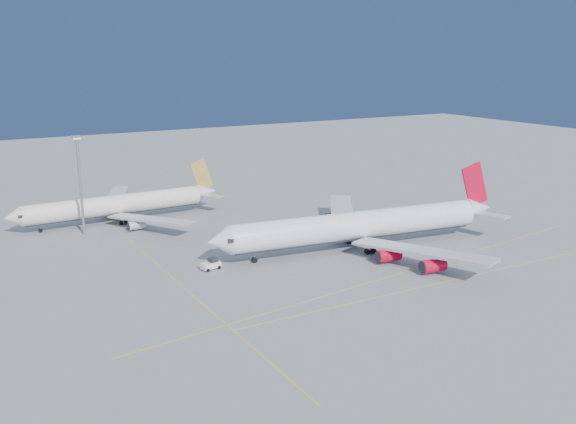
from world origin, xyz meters
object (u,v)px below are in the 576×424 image
Objects in this scene: airliner_etihad at (120,205)px; pushback_tug at (211,264)px; light_mast at (80,177)px; airliner_virgin at (363,225)px.

airliner_etihad is 13.12× the size of pushback_tug.
pushback_tug is (5.67, -47.24, -3.44)m from airliner_etihad.
light_mast is at bearing 102.09° from pushback_tug.
airliner_virgin reaches higher than pushback_tug.
light_mast reaches higher than pushback_tug.
airliner_virgin is 67.93m from light_mast.
airliner_etihad is 17.15m from light_mast.
pushback_tug is (-35.52, 3.57, -4.33)m from airliner_virgin.
pushback_tug is at bearing -66.43° from light_mast.
airliner_virgin is 65.42m from airliner_etihad.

